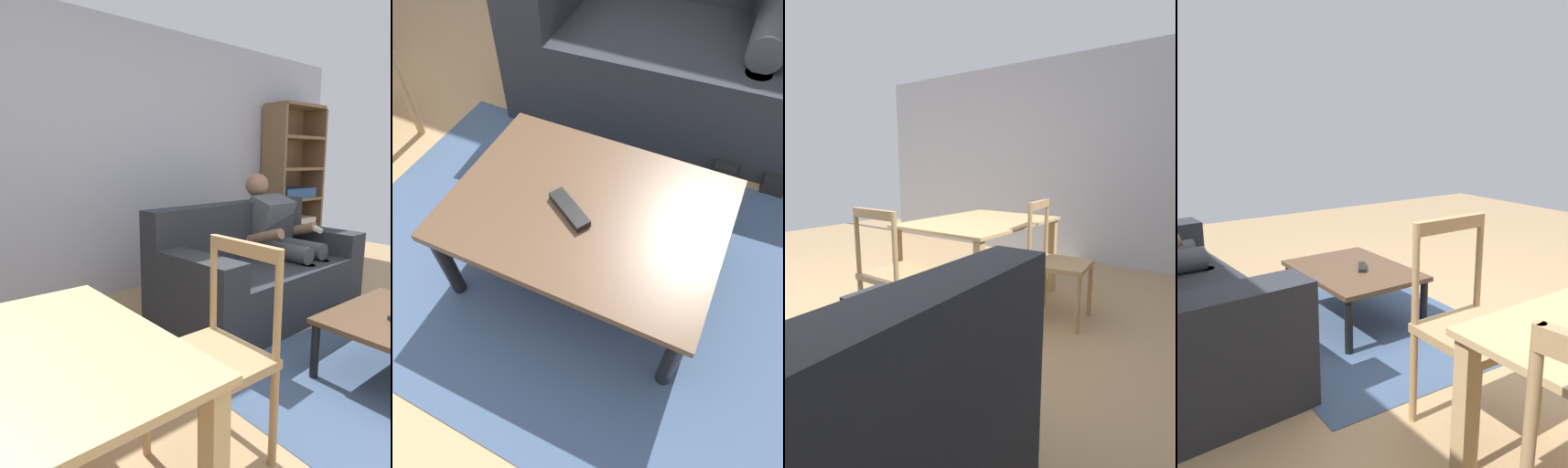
# 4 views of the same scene
# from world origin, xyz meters

# --- Properties ---
(ground_plane) EXTENTS (8.79, 8.79, 0.00)m
(ground_plane) POSITION_xyz_m (0.00, 0.00, 0.00)
(ground_plane) COLOR tan
(wall_side) EXTENTS (0.12, 5.36, 2.51)m
(wall_side) POSITION_xyz_m (-3.40, 0.00, 1.25)
(wall_side) COLOR #ABB0BE
(wall_side) RESTS_ON ground_plane
(dining_table) EXTENTS (1.28, 0.95, 0.72)m
(dining_table) POSITION_xyz_m (-1.50, 0.43, 0.62)
(dining_table) COLOR tan
(dining_table) RESTS_ON ground_plane
(dining_chair_near_wall) EXTENTS (0.47, 0.47, 0.93)m
(dining_chair_near_wall) POSITION_xyz_m (-1.49, 1.17, 0.46)
(dining_chair_near_wall) COLOR tan
(dining_chair_near_wall) RESTS_ON ground_plane
(dining_chair_facing_couch) EXTENTS (0.42, 0.42, 0.93)m
(dining_chair_facing_couch) POSITION_xyz_m (-0.53, 0.43, 0.46)
(dining_chair_facing_couch) COLOR tan
(dining_chair_facing_couch) RESTS_ON ground_plane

